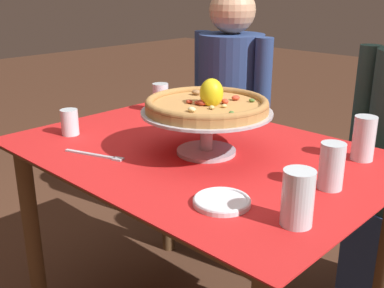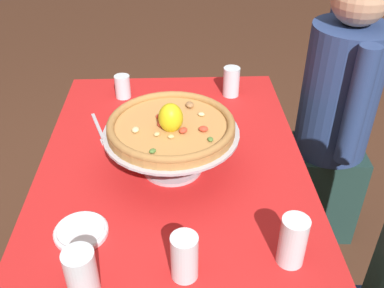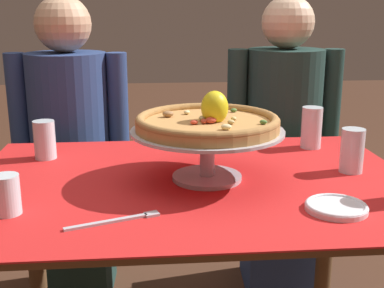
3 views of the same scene
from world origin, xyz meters
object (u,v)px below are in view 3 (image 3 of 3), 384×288
at_px(pizza, 208,121).
at_px(water_glass_back_right, 311,130).
at_px(water_glass_side_right, 352,153).
at_px(side_plate, 336,207).
at_px(water_glass_front_left, 7,197).
at_px(diner_left, 72,162).
at_px(water_glass_back_left, 45,142).
at_px(diner_right, 281,159).
at_px(pizza_stand, 207,143).
at_px(dinner_fork, 118,220).

height_order(pizza, water_glass_back_right, pizza).
height_order(water_glass_side_right, side_plate, water_glass_side_right).
xyz_separation_m(water_glass_front_left, side_plate, (0.75, -0.05, -0.03)).
bearing_deg(side_plate, diner_left, 128.53).
relative_size(water_glass_front_left, water_glass_back_left, 0.77).
bearing_deg(diner_right, water_glass_back_left, -153.42).
bearing_deg(pizza, water_glass_side_right, 3.71).
distance_m(pizza_stand, dinner_fork, 0.36).
bearing_deg(side_plate, diner_right, 82.49).
relative_size(pizza, water_glass_back_left, 3.21).
bearing_deg(pizza_stand, water_glass_side_right, 3.72).
height_order(pizza_stand, dinner_fork, pizza_stand).
height_order(water_glass_front_left, water_glass_back_left, water_glass_back_left).
bearing_deg(side_plate, water_glass_front_left, 176.53).
relative_size(pizza_stand, water_glass_front_left, 4.46).
bearing_deg(diner_left, pizza_stand, -55.67).
distance_m(side_plate, diner_left, 1.20).
bearing_deg(water_glass_back_left, water_glass_front_left, -90.10).
bearing_deg(pizza_stand, water_glass_front_left, -157.45).
height_order(pizza, water_glass_side_right, pizza).
bearing_deg(diner_right, dinner_fork, -123.50).
xyz_separation_m(pizza, water_glass_side_right, (0.41, 0.03, -0.11)).
distance_m(water_glass_back_right, diner_left, 0.97).
bearing_deg(dinner_fork, pizza_stand, 49.23).
bearing_deg(pizza, side_plate, -41.97).
bearing_deg(pizza, diner_right, 59.79).
bearing_deg(water_glass_front_left, diner_right, 45.03).
bearing_deg(water_glass_back_right, pizza, -142.98).
xyz_separation_m(pizza, water_glass_front_left, (-0.48, -0.20, -0.12)).
distance_m(pizza, diner_left, 0.89).
xyz_separation_m(water_glass_front_left, diner_left, (0.01, 0.89, -0.19)).
bearing_deg(water_glass_side_right, dinner_fork, -155.76).
xyz_separation_m(water_glass_back_left, side_plate, (0.75, -0.48, -0.04)).
relative_size(pizza_stand, side_plate, 2.86).
relative_size(water_glass_back_right, side_plate, 0.96).
xyz_separation_m(water_glass_side_right, diner_right, (-0.02, 0.65, -0.21)).
distance_m(pizza_stand, diner_left, 0.87).
xyz_separation_m(side_plate, dinner_fork, (-0.50, -0.02, -0.01)).
xyz_separation_m(water_glass_front_left, diner_right, (0.87, 0.87, -0.20)).
height_order(water_glass_back_left, diner_left, diner_left).
height_order(side_plate, diner_left, diner_left).
distance_m(water_glass_side_right, diner_left, 1.13).
xyz_separation_m(side_plate, diner_right, (0.12, 0.92, -0.17)).
relative_size(pizza, side_plate, 2.66).
bearing_deg(dinner_fork, diner_left, 104.44).
height_order(water_glass_side_right, diner_right, diner_right).
xyz_separation_m(pizza_stand, water_glass_front_left, (-0.48, -0.20, -0.06)).
bearing_deg(water_glass_back_right, diner_left, 154.81).
distance_m(water_glass_back_right, water_glass_side_right, 0.26).
bearing_deg(water_glass_back_left, water_glass_side_right, -13.30).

